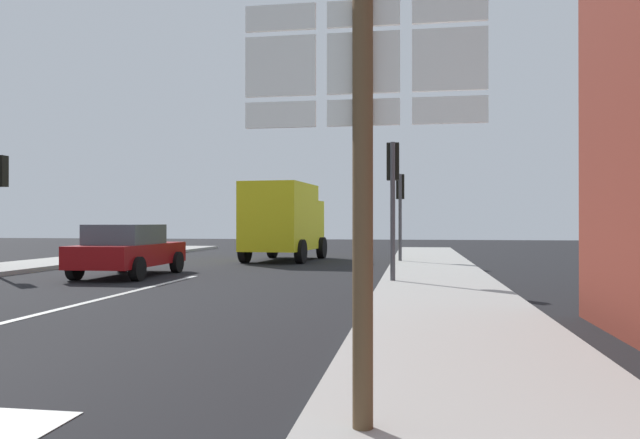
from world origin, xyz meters
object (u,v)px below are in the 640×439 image
Objects in this scene: sedan_far at (128,250)px; route_sign_post at (363,152)px; delivery_truck at (284,219)px; traffic_light_near_left at (0,187)px; traffic_light_near_right at (393,180)px; traffic_light_far_right at (400,198)px.

sedan_far is 1.32× the size of route_sign_post.
delivery_truck is 10.35m from traffic_light_near_left.
traffic_light_near_left is at bearing 134.56° from route_sign_post.
traffic_light_near_left is (-3.78, -0.35, 1.80)m from sedan_far.
traffic_light_near_right is (7.50, -1.36, 1.80)m from sedan_far.
route_sign_post reaches higher than sedan_far.
traffic_light_near_right is (0.00, -7.54, 0.13)m from traffic_light_far_right.
route_sign_post reaches higher than delivery_truck.
sedan_far is 1.22× the size of traffic_light_near_right.
sedan_far is at bearing -140.53° from traffic_light_far_right.
traffic_light_near_left is at bearing -174.74° from sedan_far.
sedan_far is 4.20m from traffic_light_near_left.
traffic_light_far_right is (4.64, -1.37, 0.78)m from delivery_truck.
delivery_truck is at bearing 69.27° from sedan_far.
traffic_light_near_right reaches higher than delivery_truck.
sedan_far is 8.12m from delivery_truck.
delivery_truck is at bearing 103.85° from route_sign_post.
traffic_light_near_left reaches higher than delivery_truck.
traffic_light_near_right is 1.00× the size of traffic_light_near_left.
traffic_light_far_right is at bearing 90.00° from traffic_light_near_right.
traffic_light_far_right is 7.54m from traffic_light_near_right.
traffic_light_near_right is at bearing -5.15° from traffic_light_near_left.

